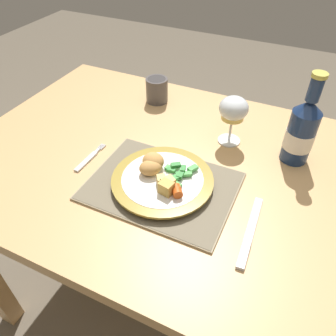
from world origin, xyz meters
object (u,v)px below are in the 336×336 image
Objects in this scene: wine_glass at (233,111)px; drinking_cup at (157,89)px; table_knife at (249,237)px; bottle at (302,131)px; dining_table at (178,189)px; dinner_plate at (163,181)px; fork at (88,159)px.

wine_glass reaches higher than drinking_cup.
table_knife is 0.33m from bottle.
dining_table is 4.89× the size of bottle.
drinking_cup is (-0.20, 0.27, 0.14)m from dining_table.
table_knife is at bearing -15.60° from dinner_plate.
dinner_plate is 1.01× the size of bottle.
bottle is (0.27, 0.25, 0.07)m from dinner_plate.
dinner_plate is 1.77× the size of wine_glass.
dinner_plate is 1.23× the size of table_knife.
dining_table is 0.27m from wine_glass.
dinner_plate is at bearing -138.17° from bottle.
dining_table is 5.92× the size of table_knife.
bottle is (0.04, 0.31, 0.09)m from table_knife.
bottle reaches higher than dining_table.
drinking_cup reaches higher than table_knife.
wine_glass is at bearing 58.04° from dining_table.
bottle is (0.50, 0.24, 0.09)m from fork.
drinking_cup is at bearing 165.87° from bottle.
dining_table is at bearing 145.30° from table_knife.
bottle reaches higher than fork.
dining_table is 9.58× the size of fork.
wine_glass is at bearing 69.52° from dinner_plate.
table_knife is (0.46, -0.07, 0.00)m from fork.
table_knife is 0.83× the size of bottle.
fork is (-0.23, -0.09, 0.10)m from dining_table.
dinner_plate is at bearing -61.39° from drinking_cup.
dining_table is at bearing -121.96° from wine_glass.
bottle is at bearing 41.83° from dinner_plate.
fork is (-0.23, 0.00, -0.01)m from dinner_plate.
bottle is (0.18, -0.00, -0.01)m from wine_glass.
bottle is at bearing -0.90° from wine_glass.
table_knife reaches higher than fork.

